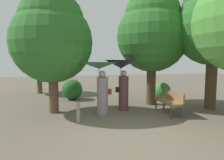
{
  "coord_description": "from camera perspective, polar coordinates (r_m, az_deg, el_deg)",
  "views": [
    {
      "loc": [
        -1.77,
        -4.86,
        2.0
      ],
      "look_at": [
        0.0,
        2.58,
        1.21
      ],
      "focal_mm": 32.19,
      "sensor_mm": 36.0,
      "label": 1
    }
  ],
  "objects": [
    {
      "name": "tree_far_back",
      "position": [
        9.14,
        27.0,
        14.93
      ],
      "size": [
        3.02,
        3.02,
        5.34
      ],
      "color": "#4C3823",
      "rests_on": "ground"
    },
    {
      "name": "bush_path_left",
      "position": [
        10.19,
        -11.22,
        -2.65
      ],
      "size": [
        1.01,
        1.01,
        1.01
      ],
      "primitive_type": "sphere",
      "color": "#235B23",
      "rests_on": "ground"
    },
    {
      "name": "tree_near_left",
      "position": [
        12.5,
        -20.13,
        6.85
      ],
      "size": [
        2.32,
        2.32,
        3.59
      ],
      "color": "brown",
      "rests_on": "ground"
    },
    {
      "name": "person_right",
      "position": [
        7.76,
        2.76,
        2.12
      ],
      "size": [
        1.24,
        1.24,
        1.98
      ],
      "rotation": [
        0.0,
        0.0,
        1.62
      ],
      "color": "#563338",
      "rests_on": "ground"
    },
    {
      "name": "path_marker_post",
      "position": [
        6.56,
        -9.56,
        -8.95
      ],
      "size": [
        0.12,
        0.12,
        0.65
      ],
      "primitive_type": "cylinder",
      "color": "gray",
      "rests_on": "ground"
    },
    {
      "name": "ground_plane",
      "position": [
        5.54,
        6.42,
        -15.27
      ],
      "size": [
        40.0,
        40.0,
        0.0
      ],
      "primitive_type": "plane",
      "color": "brown"
    },
    {
      "name": "tree_mid_right",
      "position": [
        9.07,
        11.33,
        13.57
      ],
      "size": [
        3.05,
        3.05,
        4.99
      ],
      "color": "#4C3823",
      "rests_on": "ground"
    },
    {
      "name": "park_bench",
      "position": [
        7.75,
        16.02,
        -5.4
      ],
      "size": [
        0.59,
        1.53,
        0.83
      ],
      "rotation": [
        0.0,
        0.0,
        -1.64
      ],
      "color": "#38383D",
      "rests_on": "ground"
    },
    {
      "name": "tree_mid_left",
      "position": [
        7.79,
        -16.69,
        11.88
      ],
      "size": [
        2.97,
        2.97,
        4.5
      ],
      "color": "brown",
      "rests_on": "ground"
    },
    {
      "name": "bush_path_right",
      "position": [
        10.35,
        14.04,
        -3.02
      ],
      "size": [
        0.86,
        0.86,
        0.86
      ],
      "primitive_type": "sphere",
      "color": "#428C3D",
      "rests_on": "ground"
    },
    {
      "name": "person_left",
      "position": [
        7.06,
        -3.32,
        1.11
      ],
      "size": [
        1.31,
        1.31,
        1.9
      ],
      "rotation": [
        0.0,
        0.0,
        1.62
      ],
      "color": "gray",
      "rests_on": "ground"
    }
  ]
}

